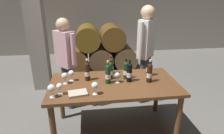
{
  "coord_description": "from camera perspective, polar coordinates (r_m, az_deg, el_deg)",
  "views": [
    {
      "loc": [
        -0.33,
        -2.29,
        1.86
      ],
      "look_at": [
        0.0,
        0.2,
        0.91
      ],
      "focal_mm": 30.65,
      "sensor_mm": 36.0,
      "label": 1
    }
  ],
  "objects": [
    {
      "name": "wine_glass_3",
      "position": [
        2.57,
        -13.94,
        -2.66
      ],
      "size": [
        0.08,
        0.08,
        0.15
      ],
      "color": "white",
      "rests_on": "dining_table"
    },
    {
      "name": "dining_table",
      "position": [
        2.6,
        0.58,
        -6.52
      ],
      "size": [
        1.7,
        0.9,
        0.76
      ],
      "color": "brown",
      "rests_on": "ground_plane"
    },
    {
      "name": "wine_bottle_1",
      "position": [
        2.64,
        -0.47,
        -0.99
      ],
      "size": [
        0.07,
        0.07,
        0.29
      ],
      "color": "#19381E",
      "rests_on": "dining_table"
    },
    {
      "name": "wine_bottle_3",
      "position": [
        2.65,
        4.2,
        -0.89
      ],
      "size": [
        0.07,
        0.07,
        0.29
      ],
      "color": "#19381E",
      "rests_on": "dining_table"
    },
    {
      "name": "wine_glass_4",
      "position": [
        2.24,
        -5.13,
        -5.6
      ],
      "size": [
        0.08,
        0.08,
        0.16
      ],
      "color": "white",
      "rests_on": "dining_table"
    },
    {
      "name": "wine_glass_0",
      "position": [
        2.27,
        -17.63,
        -6.1
      ],
      "size": [
        0.09,
        0.09,
        0.16
      ],
      "color": "white",
      "rests_on": "dining_table"
    },
    {
      "name": "ground_plane",
      "position": [
        2.97,
        0.53,
        -18.08
      ],
      "size": [
        14.0,
        14.0,
        0.0
      ],
      "primitive_type": "plane",
      "color": "#66635E"
    },
    {
      "name": "sommelier_presenting",
      "position": [
        3.3,
        10.02,
        6.05
      ],
      "size": [
        0.35,
        0.39,
        1.72
      ],
      "color": "#383842",
      "rests_on": "ground_plane"
    },
    {
      "name": "wine_bottle_6",
      "position": [
        2.5,
        -1.21,
        -2.03
      ],
      "size": [
        0.07,
        0.07,
        0.31
      ],
      "color": "#19381E",
      "rests_on": "dining_table"
    },
    {
      "name": "wine_glass_5",
      "position": [
        2.63,
        -12.06,
        -1.89
      ],
      "size": [
        0.08,
        0.08,
        0.15
      ],
      "color": "white",
      "rests_on": "dining_table"
    },
    {
      "name": "wine_bottle_5",
      "position": [
        2.56,
        5.22,
        -1.53
      ],
      "size": [
        0.07,
        0.07,
        0.31
      ],
      "color": "black",
      "rests_on": "dining_table"
    },
    {
      "name": "wine_bottle_4",
      "position": [
        2.61,
        -7.34,
        -1.25
      ],
      "size": [
        0.07,
        0.07,
        0.31
      ],
      "color": "black",
      "rests_on": "dining_table"
    },
    {
      "name": "wine_bottle_2",
      "position": [
        2.79,
        11.02,
        -0.06
      ],
      "size": [
        0.07,
        0.07,
        0.3
      ],
      "color": "black",
      "rests_on": "dining_table"
    },
    {
      "name": "tasting_notebook",
      "position": [
        2.31,
        -10.15,
        -7.74
      ],
      "size": [
        0.24,
        0.2,
        0.03
      ],
      "primitive_type": "cube",
      "rotation": [
        0.0,
        0.0,
        0.17
      ],
      "color": "#B2A893",
      "rests_on": "dining_table"
    },
    {
      "name": "wine_glass_1",
      "position": [
        2.53,
        1.56,
        -2.53
      ],
      "size": [
        0.07,
        0.07,
        0.14
      ],
      "color": "white",
      "rests_on": "dining_table"
    },
    {
      "name": "taster_seated_left",
      "position": [
        3.18,
        -13.69,
        2.91
      ],
      "size": [
        0.37,
        0.38,
        1.54
      ],
      "color": "#383842",
      "rests_on": "ground_plane"
    },
    {
      "name": "wine_bottle_7",
      "position": [
        2.8,
        -0.32,
        0.32
      ],
      "size": [
        0.07,
        0.07,
        0.28
      ],
      "color": "#19381E",
      "rests_on": "dining_table"
    },
    {
      "name": "cellar_back_wall",
      "position": [
        6.52,
        -4.82,
        16.56
      ],
      "size": [
        10.0,
        0.24,
        2.8
      ],
      "primitive_type": "cube",
      "color": "gray",
      "rests_on": "ground_plane"
    },
    {
      "name": "wine_bottle_0",
      "position": [
        2.58,
        11.13,
        -1.65
      ],
      "size": [
        0.07,
        0.07,
        0.31
      ],
      "color": "black",
      "rests_on": "dining_table"
    },
    {
      "name": "barrel_stack",
      "position": [
        5.08,
        -3.56,
        5.34
      ],
      "size": [
        1.86,
        0.9,
        1.15
      ],
      "color": "brown",
      "rests_on": "ground_plane"
    },
    {
      "name": "stone_pillar",
      "position": [
        4.05,
        -21.76,
        11.31
      ],
      "size": [
        0.32,
        0.32,
        2.6
      ],
      "primitive_type": "cube",
      "color": "gray",
      "rests_on": "ground_plane"
    },
    {
      "name": "wine_glass_2",
      "position": [
        2.31,
        -15.4,
        -5.66
      ],
      "size": [
        0.07,
        0.07,
        0.15
      ],
      "color": "white",
      "rests_on": "dining_table"
    }
  ]
}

